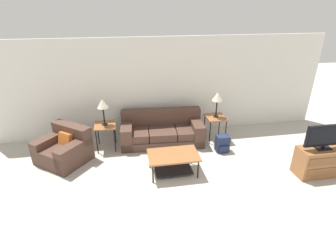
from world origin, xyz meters
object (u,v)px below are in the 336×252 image
object	(u,v)px
coffee_table	(173,159)
side_table_right	(216,119)
table_lamp_right	(217,97)
tv_console	(319,161)
television	(326,136)
couch	(162,132)
armchair	(64,149)
backpack	(222,144)
table_lamp_left	(103,104)
side_table_left	(105,127)

from	to	relation	value
coffee_table	side_table_right	size ratio (longest dim) A/B	1.64
side_table_right	table_lamp_right	distance (m)	0.60
tv_console	television	distance (m)	0.60
couch	side_table_right	xyz separation A→B (m)	(1.41, -0.08, 0.29)
armchair	coffee_table	distance (m)	2.55
couch	backpack	bearing A→B (deg)	-27.97
table_lamp_right	backpack	size ratio (longest dim) A/B	1.59
coffee_table	backpack	xyz separation A→B (m)	(1.37, 0.69, -0.14)
tv_console	backpack	distance (m)	2.09
table_lamp_left	tv_console	bearing A→B (deg)	-23.20
side_table_right	coffee_table	bearing A→B (deg)	-135.92
coffee_table	table_lamp_right	distance (m)	2.11
side_table_right	couch	bearing A→B (deg)	176.57
tv_console	side_table_left	bearing A→B (deg)	156.80
television	backpack	bearing A→B (deg)	142.75
table_lamp_right	television	size ratio (longest dim) A/B	0.73
side_table_left	table_lamp_left	bearing A→B (deg)	-75.96
table_lamp_right	backpack	distance (m)	1.18
couch	tv_console	xyz separation A→B (m)	(3.05, -2.00, 0.02)
armchair	side_table_right	world-z (taller)	armchair
side_table_left	side_table_right	world-z (taller)	same
side_table_left	backpack	size ratio (longest dim) A/B	1.56
side_table_left	tv_console	size ratio (longest dim) A/B	0.68
armchair	table_lamp_right	world-z (taller)	table_lamp_right
couch	side_table_left	xyz separation A→B (m)	(-1.42, -0.08, 0.29)
table_lamp_left	tv_console	xyz separation A→B (m)	(4.47, -1.92, -0.87)
table_lamp_right	couch	bearing A→B (deg)	176.57
side_table_right	table_lamp_right	size ratio (longest dim) A/B	0.98
side_table_right	television	xyz separation A→B (m)	(1.64, -1.92, 0.33)
side_table_left	armchair	bearing A→B (deg)	-155.70
coffee_table	side_table_right	distance (m)	1.95
side_table_right	backpack	xyz separation A→B (m)	(-0.02, -0.65, -0.38)
side_table_left	side_table_right	xyz separation A→B (m)	(2.84, 0.00, 0.00)
couch	table_lamp_right	xyz separation A→B (m)	(1.41, -0.08, 0.89)
couch	backpack	world-z (taller)	couch
table_lamp_left	table_lamp_right	bearing A→B (deg)	0.00
coffee_table	side_table_right	xyz separation A→B (m)	(1.39, 1.35, 0.24)
table_lamp_right	tv_console	distance (m)	2.66
couch	table_lamp_left	distance (m)	1.68
couch	side_table_left	bearing A→B (deg)	-176.58
table_lamp_left	tv_console	size ratio (longest dim) A/B	0.70
table_lamp_right	backpack	bearing A→B (deg)	-92.09
armchair	side_table_left	world-z (taller)	armchair
tv_console	side_table_right	bearing A→B (deg)	130.48
side_table_left	coffee_table	bearing A→B (deg)	-43.00
table_lamp_left	backpack	xyz separation A→B (m)	(2.81, -0.65, -0.98)
coffee_table	backpack	size ratio (longest dim) A/B	2.55
side_table_right	backpack	distance (m)	0.75
table_lamp_right	backpack	world-z (taller)	table_lamp_right
couch	armchair	bearing A→B (deg)	-167.89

